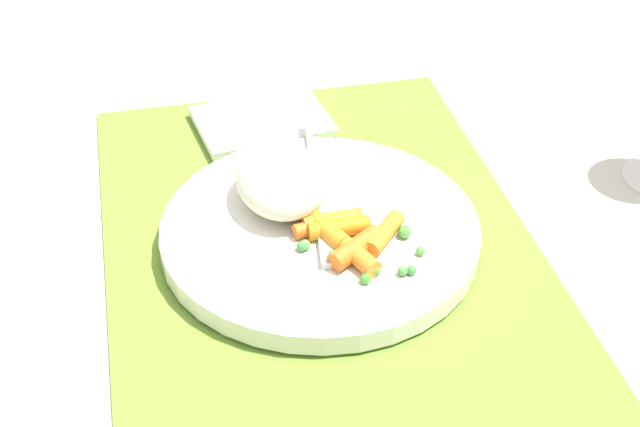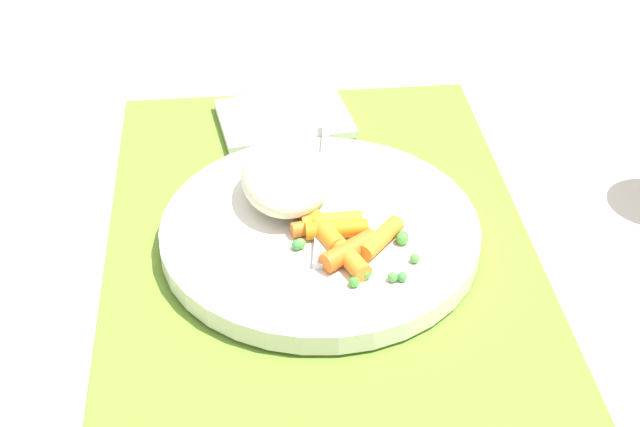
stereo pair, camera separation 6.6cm
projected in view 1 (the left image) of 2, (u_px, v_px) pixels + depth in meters
The scene contains 8 objects.
ground_plane at pixel (320, 246), 0.73m from camera, with size 2.40×2.40×0.00m, color beige.
placemat at pixel (320, 243), 0.73m from camera, with size 0.48×0.34×0.01m, color olive.
plate at pixel (320, 232), 0.72m from camera, with size 0.25×0.25×0.02m, color silver.
rice_mound at pixel (281, 180), 0.73m from camera, with size 0.09×0.07×0.04m, color beige.
carrot_portion at pixel (344, 234), 0.69m from camera, with size 0.09×0.09×0.02m.
pea_scatter at pixel (368, 250), 0.68m from camera, with size 0.07×0.09×0.01m.
fork at pixel (317, 199), 0.74m from camera, with size 0.21×0.04×0.01m.
napkin at pixel (262, 121), 0.86m from camera, with size 0.09×0.12×0.01m, color white.
Camera 1 is at (0.55, -0.12, 0.46)m, focal length 51.09 mm.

